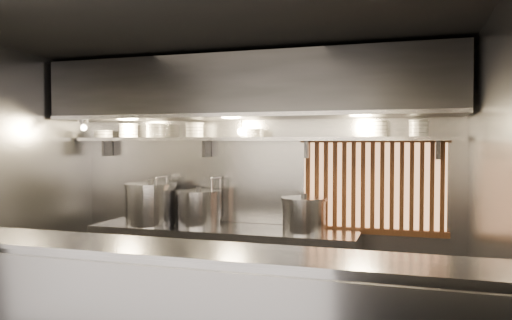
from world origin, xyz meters
The scene contains 22 objects.
ceiling centered at (0.00, 0.00, 2.80)m, with size 4.50×4.50×0.00m, color black.
wall_back centered at (0.00, 1.50, 1.40)m, with size 4.50×4.50×0.00m, color gray.
wall_left centered at (-2.25, 0.00, 1.40)m, with size 3.00×3.00×0.00m, color gray.
wall_right centered at (2.25, 0.00, 1.40)m, with size 3.00×3.00×0.00m, color gray.
cooking_bench centered at (-0.30, 1.13, 0.45)m, with size 3.00×0.70×0.90m, color #949499.
bowl_shelf centered at (0.00, 1.32, 1.88)m, with size 4.40×0.34×0.04m, color #949499.
exhaust_hood centered at (0.00, 1.10, 2.42)m, with size 4.40×0.81×0.65m.
wood_screen centered at (1.30, 1.45, 1.38)m, with size 1.56×0.09×1.04m.
faucet_left centered at (-1.15, 1.37, 1.31)m, with size 0.04×0.30×0.50m.
faucet_right centered at (-0.45, 1.37, 1.31)m, with size 0.04×0.30×0.50m.
heat_lamp centered at (-1.90, 0.85, 2.07)m, with size 0.25×0.35×0.20m.
pendant_bulb centered at (-0.10, 1.20, 1.96)m, with size 0.09×0.09×0.19m.
stock_pot_left centered at (-1.16, 1.08, 1.14)m, with size 0.77×0.77×0.51m.
stock_pot_mid centered at (-0.59, 1.15, 1.10)m, with size 0.67×0.67×0.44m.
stock_pot_right centered at (0.63, 1.08, 1.09)m, with size 0.53×0.53×0.41m.
bowl_stack_0 centered at (-1.95, 1.32, 1.95)m, with size 0.24×0.24×0.09m.
bowl_stack_1 centered at (-1.59, 1.32, 1.98)m, with size 0.24×0.24×0.17m.
bowl_stack_2 centered at (-1.22, 1.32, 1.98)m, with size 0.24×0.24×0.17m.
bowl_stack_3 centered at (-0.72, 1.32, 1.98)m, with size 0.22×0.22×0.17m.
bowl_stack_4 centered at (0.02, 1.32, 1.95)m, with size 0.21×0.21×0.09m.
bowl_stack_5 centered at (1.36, 1.32, 1.98)m, with size 0.21×0.21×0.17m.
bowl_stack_6 centered at (1.76, 1.32, 1.99)m, with size 0.20×0.20×0.17m.
Camera 1 is at (1.70, -4.00, 1.84)m, focal length 35.00 mm.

